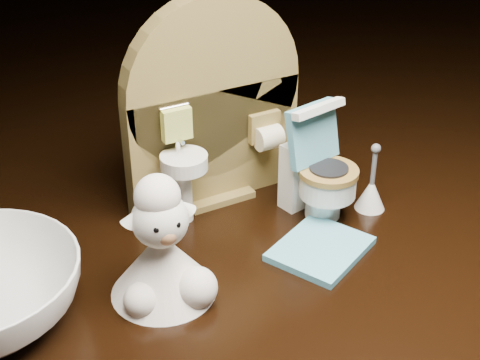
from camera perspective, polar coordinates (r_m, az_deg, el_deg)
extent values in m
cube|color=black|center=(0.48, 1.58, -9.97)|extent=(2.50, 2.50, 0.10)
cube|color=olive|center=(0.48, -2.26, 3.10)|extent=(0.13, 0.02, 0.09)
cylinder|color=olive|center=(0.46, -2.37, 7.90)|extent=(0.13, 0.02, 0.13)
cube|color=olive|center=(0.50, -2.17, -1.07)|extent=(0.05, 0.04, 0.01)
cylinder|color=white|center=(0.46, -4.83, -1.04)|extent=(0.01, 0.01, 0.04)
cylinder|color=white|center=(0.44, -4.80, 1.54)|extent=(0.03, 0.03, 0.01)
cylinder|color=silver|center=(0.45, -5.35, 3.14)|extent=(0.00, 0.00, 0.01)
cube|color=#C1C754|center=(0.44, -5.43, 4.76)|extent=(0.02, 0.01, 0.02)
cube|color=olive|center=(0.48, 2.10, 4.54)|extent=(0.02, 0.01, 0.02)
cylinder|color=#F1E5C2|center=(0.48, 2.46, 3.62)|extent=(0.02, 0.02, 0.02)
cylinder|color=white|center=(0.47, 7.09, -2.03)|extent=(0.02, 0.02, 0.02)
cylinder|color=white|center=(0.46, 7.50, -0.35)|extent=(0.04, 0.04, 0.02)
cylinder|color=olive|center=(0.46, 7.58, 0.71)|extent=(0.04, 0.04, 0.00)
cube|color=white|center=(0.48, 5.36, 0.60)|extent=(0.04, 0.02, 0.05)
cube|color=#56A5BE|center=(0.46, 6.23, 3.93)|extent=(0.04, 0.02, 0.04)
cube|color=white|center=(0.45, 6.74, 6.06)|extent=(0.04, 0.02, 0.01)
cylinder|color=#9EC34A|center=(0.47, 6.34, 4.23)|extent=(0.01, 0.01, 0.01)
cube|color=#56A5BE|center=(0.44, 6.88, -5.85)|extent=(0.08, 0.07, 0.00)
cone|color=white|center=(0.48, 11.10, -1.15)|extent=(0.02, 0.02, 0.02)
cylinder|color=#59595B|center=(0.47, 11.35, 1.08)|extent=(0.00, 0.00, 0.03)
sphere|color=#59595B|center=(0.47, 11.53, 2.65)|extent=(0.01, 0.01, 0.01)
cone|color=silver|center=(0.40, -6.66, -7.04)|extent=(0.06, 0.06, 0.04)
sphere|color=silver|center=(0.39, -3.75, -9.15)|extent=(0.03, 0.03, 0.03)
sphere|color=silver|center=(0.39, -8.38, -10.11)|extent=(0.02, 0.02, 0.02)
sphere|color=silver|center=(0.38, -6.85, -3.37)|extent=(0.03, 0.03, 0.03)
sphere|color=#AA744B|center=(0.37, -6.28, -4.70)|extent=(0.01, 0.01, 0.01)
sphere|color=silver|center=(0.37, -7.07, -1.44)|extent=(0.03, 0.03, 0.03)
cone|color=silver|center=(0.37, -9.15, -3.14)|extent=(0.02, 0.01, 0.01)
cone|color=silver|center=(0.38, -4.85, -2.21)|extent=(0.02, 0.01, 0.01)
sphere|color=black|center=(0.36, -7.14, -4.21)|extent=(0.00, 0.00, 0.00)
sphere|color=black|center=(0.37, -5.40, -3.82)|extent=(0.00, 0.00, 0.00)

